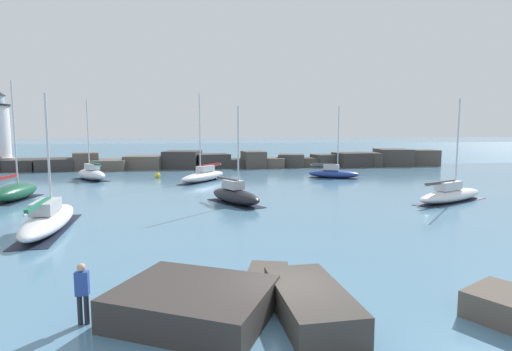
% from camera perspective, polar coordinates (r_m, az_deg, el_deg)
% --- Properties ---
extents(ground_plane, '(600.00, 600.00, 0.00)m').
position_cam_1_polar(ground_plane, '(12.92, 3.97, -18.60)').
color(ground_plane, teal).
extents(open_sea_beyond, '(400.00, 116.00, 0.01)m').
position_cam_1_polar(open_sea_beyond, '(119.01, -7.25, 3.72)').
color(open_sea_beyond, teal).
rests_on(open_sea_beyond, ground).
extents(breakwater_jetty, '(68.42, 6.74, 2.60)m').
position_cam_1_polar(breakwater_jetty, '(59.35, -3.54, 2.11)').
color(breakwater_jetty, '#383330').
rests_on(breakwater_jetty, ground).
extents(foreground_rocks, '(13.85, 7.69, 0.95)m').
position_cam_1_polar(foreground_rocks, '(12.30, 5.05, -17.73)').
color(foreground_rocks, '#383330').
rests_on(foreground_rocks, ground).
extents(sailboat_moored_0, '(6.04, 4.06, 8.25)m').
position_cam_1_polar(sailboat_moored_0, '(47.13, 11.00, 0.35)').
color(sailboat_moored_0, navy).
rests_on(sailboat_moored_0, ground).
extents(sailboat_moored_1, '(5.82, 7.37, 9.42)m').
position_cam_1_polar(sailboat_moored_1, '(43.66, -7.47, -0.00)').
color(sailboat_moored_1, silver).
rests_on(sailboat_moored_1, ground).
extents(sailboat_moored_2, '(4.25, 5.98, 7.23)m').
position_cam_1_polar(sailboat_moored_2, '(30.13, -3.01, -2.79)').
color(sailboat_moored_2, black).
rests_on(sailboat_moored_2, ground).
extents(sailboat_moored_3, '(2.38, 5.84, 9.35)m').
position_cam_1_polar(sailboat_moored_3, '(36.86, -31.14, -1.97)').
color(sailboat_moored_3, '#195138').
rests_on(sailboat_moored_3, ground).
extents(sailboat_moored_4, '(4.99, 6.01, 8.87)m').
position_cam_1_polar(sailboat_moored_4, '(48.15, -22.45, 0.25)').
color(sailboat_moored_4, silver).
rests_on(sailboat_moored_4, ground).
extents(sailboat_moored_5, '(2.56, 8.38, 7.53)m').
position_cam_1_polar(sailboat_moored_5, '(24.84, -27.51, -5.54)').
color(sailboat_moored_5, white).
rests_on(sailboat_moored_5, ground).
extents(sailboat_moored_6, '(7.87, 5.11, 7.91)m').
position_cam_1_polar(sailboat_moored_6, '(34.30, 26.01, -2.42)').
color(sailboat_moored_6, white).
rests_on(sailboat_moored_6, ground).
extents(mooring_buoy_orange_near, '(0.62, 0.62, 0.82)m').
position_cam_1_polar(mooring_buoy_orange_near, '(47.80, -13.89, 0.03)').
color(mooring_buoy_orange_near, yellow).
rests_on(mooring_buoy_orange_near, ground).
extents(person_on_rocks, '(0.36, 0.23, 1.78)m').
position_cam_1_polar(person_on_rocks, '(12.63, -23.56, -14.79)').
color(person_on_rocks, '#282833').
rests_on(person_on_rocks, ground).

